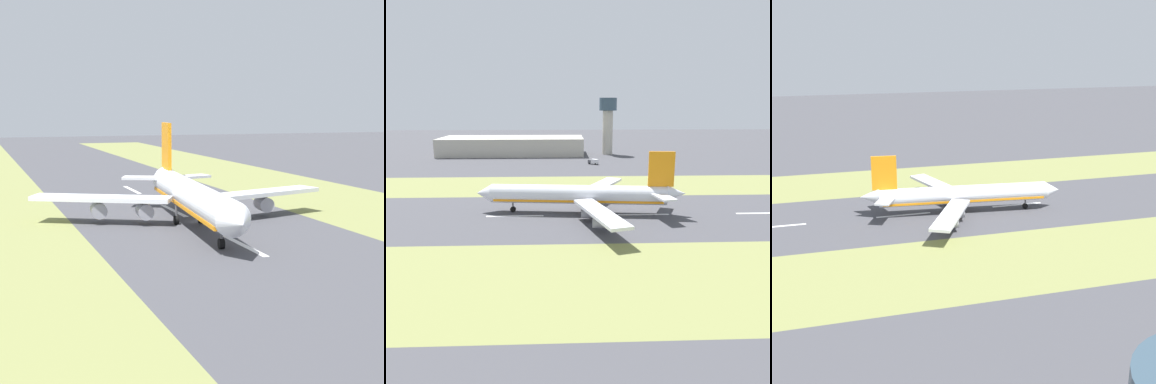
{
  "view_description": "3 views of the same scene",
  "coord_description": "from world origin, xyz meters",
  "views": [
    {
      "loc": [
        44.69,
        124.8,
        23.92
      ],
      "look_at": [
        2.55,
        4.68,
        7.0
      ],
      "focal_mm": 60.0,
      "sensor_mm": 36.0,
      "label": 1
    },
    {
      "loc": [
        -113.6,
        9.28,
        34.49
      ],
      "look_at": [
        2.55,
        4.68,
        7.0
      ],
      "focal_mm": 35.0,
      "sensor_mm": 36.0,
      "label": 2
    },
    {
      "loc": [
        165.96,
        -42.99,
        56.32
      ],
      "look_at": [
        2.55,
        4.68,
        7.0
      ],
      "focal_mm": 50.0,
      "sensor_mm": 36.0,
      "label": 3
    }
  ],
  "objects": [
    {
      "name": "centreline_dash_mid",
      "position": [
        0.0,
        -15.32,
        0.01
      ],
      "size": [
        1.2,
        18.0,
        0.01
      ],
      "primitive_type": "cube",
      "color": "silver",
      "rests_on": "ground"
    },
    {
      "name": "ground_plane",
      "position": [
        0.0,
        0.0,
        0.0
      ],
      "size": [
        800.0,
        800.0,
        0.0
      ],
      "primitive_type": "plane",
      "color": "#424247"
    },
    {
      "name": "airplane_main_jet",
      "position": [
        2.36,
        2.79,
        6.02
      ],
      "size": [
        63.81,
        67.21,
        20.2
      ],
      "color": "silver",
      "rests_on": "ground"
    },
    {
      "name": "grass_median_west",
      "position": [
        -45.0,
        0.0,
        0.0
      ],
      "size": [
        40.0,
        600.0,
        0.01
      ],
      "primitive_type": "cube",
      "color": "olive",
      "rests_on": "ground"
    },
    {
      "name": "grass_median_east",
      "position": [
        45.0,
        0.0,
        0.0
      ],
      "size": [
        40.0,
        600.0,
        0.01
      ],
      "primitive_type": "cube",
      "color": "olive",
      "rests_on": "ground"
    },
    {
      "name": "centreline_dash_near",
      "position": [
        0.0,
        -55.32,
        0.01
      ],
      "size": [
        1.2,
        18.0,
        0.01
      ],
      "primitive_type": "cube",
      "color": "silver",
      "rests_on": "ground"
    },
    {
      "name": "centreline_dash_far",
      "position": [
        0.0,
        24.68,
        0.01
      ],
      "size": [
        1.2,
        18.0,
        0.01
      ],
      "primitive_type": "cube",
      "color": "silver",
      "rests_on": "ground"
    }
  ]
}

